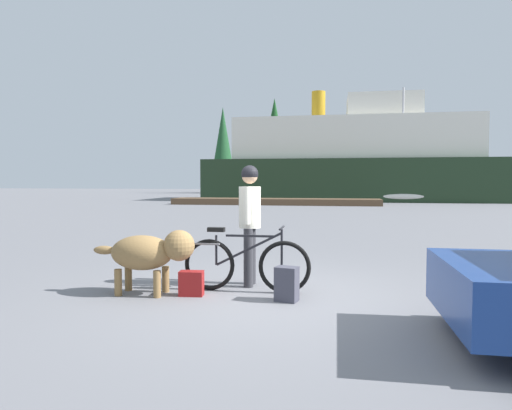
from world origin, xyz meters
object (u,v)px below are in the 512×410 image
(bicycle, at_px, (245,264))
(ferry_boat, at_px, (354,162))
(dog, at_px, (150,252))
(person_cyclist, at_px, (250,213))
(backpack, at_px, (287,284))
(handbag_pannier, at_px, (191,283))
(sailboat_moored, at_px, (402,195))

(bicycle, distance_m, ferry_boat, 31.87)
(bicycle, height_order, dog, bicycle)
(person_cyclist, height_order, backpack, person_cyclist)
(handbag_pannier, bearing_deg, backpack, -2.49)
(ferry_boat, bearing_deg, sailboat_moored, -45.99)
(sailboat_moored, bearing_deg, dog, -104.00)
(ferry_boat, bearing_deg, person_cyclist, -94.70)
(bicycle, bearing_deg, ferry_boat, 85.38)
(bicycle, xyz_separation_m, dog, (-1.25, -0.37, 0.18))
(bicycle, relative_size, handbag_pannier, 5.38)
(bicycle, xyz_separation_m, handbag_pannier, (-0.67, -0.35, -0.23))
(dog, bearing_deg, bicycle, 16.42)
(dog, bearing_deg, sailboat_moored, 76.00)
(backpack, bearing_deg, dog, 178.96)
(bicycle, bearing_deg, person_cyclist, 91.80)
(ferry_boat, distance_m, sailboat_moored, 5.43)
(handbag_pannier, relative_size, ferry_boat, 0.01)
(bicycle, relative_size, sailboat_moored, 0.22)
(person_cyclist, relative_size, backpack, 3.99)
(sailboat_moored, bearing_deg, ferry_boat, 134.01)
(backpack, xyz_separation_m, ferry_boat, (1.94, 32.06, 2.88))
(person_cyclist, bearing_deg, ferry_boat, 85.30)
(person_cyclist, xyz_separation_m, backpack, (0.63, -0.79, -0.86))
(backpack, distance_m, handbag_pannier, 1.30)
(sailboat_moored, bearing_deg, handbag_pannier, -102.91)
(bicycle, xyz_separation_m, sailboat_moored, (5.87, 28.22, 0.11))
(backpack, bearing_deg, handbag_pannier, 177.51)
(handbag_pannier, bearing_deg, sailboat_moored, 77.09)
(person_cyclist, relative_size, handbag_pannier, 5.33)
(sailboat_moored, bearing_deg, bicycle, -101.76)
(person_cyclist, bearing_deg, dog, -148.61)
(dog, distance_m, handbag_pannier, 0.71)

